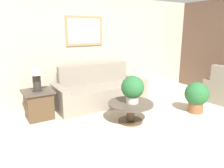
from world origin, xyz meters
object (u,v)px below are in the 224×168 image
side_table (39,104)px  table_lamp (36,71)px  couch_main (100,92)px  coffee_table (131,108)px  potted_plant_floor (197,96)px  potted_plant_on_table (133,88)px

side_table → table_lamp: bearing=90.0°
couch_main → table_lamp: 1.64m
couch_main → side_table: (-1.49, -0.10, -0.01)m
coffee_table → potted_plant_floor: potted_plant_floor is taller
couch_main → table_lamp: (-1.49, -0.10, 0.68)m
table_lamp → potted_plant_floor: size_ratio=0.84×
side_table → table_lamp: (0.00, 0.00, 0.69)m
potted_plant_floor → side_table: bearing=154.1°
couch_main → coffee_table: 1.24m
coffee_table → couch_main: bearing=90.8°
potted_plant_on_table → potted_plant_floor: bearing=-11.7°
potted_plant_floor → table_lamp: bearing=154.1°
side_table → table_lamp: size_ratio=1.03×
couch_main → potted_plant_on_table: size_ratio=4.12×
coffee_table → table_lamp: 2.02m
couch_main → table_lamp: bearing=-176.3°
couch_main → table_lamp: table_lamp is taller
coffee_table → potted_plant_floor: (1.54, -0.33, 0.09)m
table_lamp → potted_plant_on_table: 1.94m
couch_main → potted_plant_floor: (1.56, -1.58, 0.07)m
potted_plant_on_table → coffee_table: bearing=135.4°
couch_main → potted_plant_floor: 2.21m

